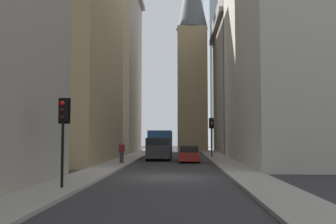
{
  "coord_description": "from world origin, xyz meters",
  "views": [
    {
      "loc": [
        -20.53,
        -0.83,
        2.26
      ],
      "look_at": [
        13.67,
        0.52,
        4.54
      ],
      "focal_mm": 39.29,
      "sensor_mm": 36.0,
      "label": 1
    }
  ],
  "objects": [
    {
      "name": "sedan_red",
      "position": [
        12.34,
        -1.4,
        0.66
      ],
      "size": [
        4.3,
        1.78,
        1.42
      ],
      "color": "maroon",
      "rests_on": "ground_plane"
    },
    {
      "name": "ground_plane",
      "position": [
        0.0,
        0.0,
        0.0
      ],
      "size": [
        135.0,
        135.0,
        0.0
      ],
      "primitive_type": "plane",
      "color": "#302D30"
    },
    {
      "name": "building_left_midfar",
      "position": [
        11.78,
        -10.6,
        12.31
      ],
      "size": [
        19.94,
        10.0,
        24.61
      ],
      "color": "#B7B2A5",
      "rests_on": "ground_plane"
    },
    {
      "name": "traffic_light_foreground",
      "position": [
        -5.26,
        4.2,
        2.9
      ],
      "size": [
        0.43,
        0.52,
        3.77
      ],
      "color": "black",
      "rests_on": "sidewalk_right"
    },
    {
      "name": "building_left_far",
      "position": [
        29.31,
        -10.59,
        10.13
      ],
      "size": [
        16.1,
        10.5,
        20.24
      ],
      "color": "gray",
      "rests_on": "ground_plane"
    },
    {
      "name": "sidewalk_right",
      "position": [
        0.0,
        4.5,
        0.07
      ],
      "size": [
        90.0,
        2.2,
        0.14
      ],
      "primitive_type": "cube",
      "color": "gray",
      "rests_on": "ground_plane"
    },
    {
      "name": "church_spire",
      "position": [
        34.66,
        -2.31,
        15.7
      ],
      "size": [
        4.82,
        4.82,
        30.02
      ],
      "color": "#9E8966",
      "rests_on": "ground_plane"
    },
    {
      "name": "traffic_light_midblock",
      "position": [
        17.72,
        -3.84,
        3.12
      ],
      "size": [
        0.43,
        0.52,
        4.06
      ],
      "color": "black",
      "rests_on": "sidewalk_left"
    },
    {
      "name": "pedestrian",
      "position": [
        9.01,
        4.07,
        1.08
      ],
      "size": [
        0.26,
        0.44,
        1.73
      ],
      "color": "#33333D",
      "rests_on": "sidewalk_right"
    },
    {
      "name": "sidewalk_left",
      "position": [
        0.0,
        -4.5,
        0.07
      ],
      "size": [
        90.0,
        2.2,
        0.14
      ],
      "primitive_type": "cube",
      "color": "gray",
      "rests_on": "ground_plane"
    },
    {
      "name": "delivery_truck",
      "position": [
        15.84,
        1.4,
        1.46
      ],
      "size": [
        6.46,
        2.25,
        2.84
      ],
      "color": "#285699",
      "rests_on": "ground_plane"
    },
    {
      "name": "building_right_far",
      "position": [
        30.09,
        10.59,
        12.81
      ],
      "size": [
        13.32,
        10.5,
        25.59
      ],
      "color": "gray",
      "rests_on": "ground_plane"
    },
    {
      "name": "discarded_bottle",
      "position": [
        1.57,
        -3.95,
        0.25
      ],
      "size": [
        0.07,
        0.07,
        0.27
      ],
      "color": "#999EA3",
      "rests_on": "sidewalk_left"
    }
  ]
}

